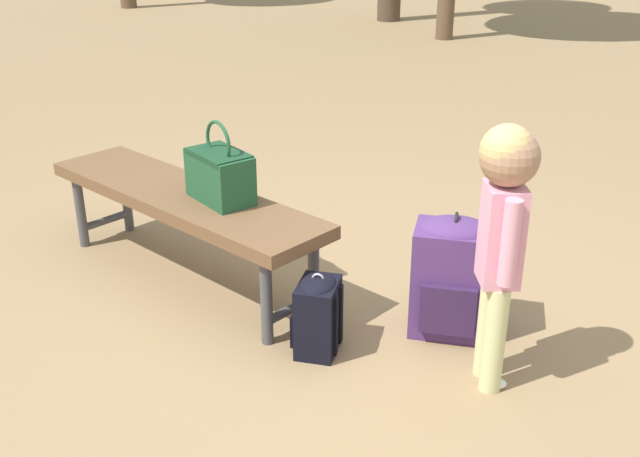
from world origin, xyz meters
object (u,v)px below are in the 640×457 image
at_px(child_standing, 503,218).
at_px(backpack_large, 452,273).
at_px(backpack_small, 318,313).
at_px(handbag, 220,173).
at_px(park_bench, 183,203).

relative_size(child_standing, backpack_large, 1.87).
bearing_deg(backpack_large, child_standing, -46.95).
distance_m(child_standing, backpack_small, 0.85).
xyz_separation_m(child_standing, backpack_large, (-0.26, 0.28, -0.41)).
bearing_deg(backpack_small, backpack_large, 45.57).
height_order(backpack_large, backpack_small, backpack_large).
bearing_deg(child_standing, handbag, 175.24).
relative_size(backpack_large, backpack_small, 1.54).
bearing_deg(backpack_small, handbag, 159.15).
distance_m(handbag, backpack_large, 1.10).
bearing_deg(handbag, backpack_small, -20.85).
distance_m(park_bench, backpack_small, 0.92).
height_order(handbag, child_standing, child_standing).
distance_m(handbag, child_standing, 1.31).
xyz_separation_m(handbag, child_standing, (1.30, -0.11, 0.10)).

